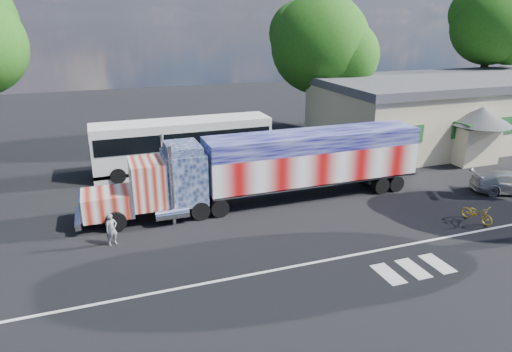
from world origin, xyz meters
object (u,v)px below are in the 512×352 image
object	(u,v)px
semi_truck	(275,166)
bicycle	(477,213)
coach_bus	(183,145)
parked_car	(510,183)
woman	(112,229)
tree_far_ne	(492,26)
tree_ne_a	(322,45)

from	to	relation	value
semi_truck	bicycle	xyz separation A→B (m)	(8.49, -5.95, -1.62)
coach_bus	parked_car	world-z (taller)	coach_bus
woman	tree_far_ne	world-z (taller)	tree_far_ne
woman	tree_far_ne	size ratio (longest dim) A/B	0.12
coach_bus	parked_car	size ratio (longest dim) A/B	2.73
woman	coach_bus	bearing A→B (deg)	38.21
woman	bicycle	bearing A→B (deg)	-35.03
tree_ne_a	tree_far_ne	bearing A→B (deg)	-3.56
coach_bus	tree_ne_a	size ratio (longest dim) A/B	0.99
semi_truck	parked_car	world-z (taller)	semi_truck
semi_truck	coach_bus	world-z (taller)	semi_truck
coach_bus	woman	bearing A→B (deg)	-118.56
parked_car	coach_bus	bearing A→B (deg)	81.82
tree_far_ne	bicycle	bearing A→B (deg)	-134.45
parked_car	bicycle	bearing A→B (deg)	141.07
bicycle	tree_far_ne	distance (m)	26.79
tree_far_ne	woman	bearing A→B (deg)	-157.44
bicycle	tree_far_ne	bearing A→B (deg)	33.57
woman	tree_ne_a	size ratio (longest dim) A/B	0.13
bicycle	tree_ne_a	world-z (taller)	tree_ne_a
woman	parked_car	bearing A→B (deg)	-26.10
parked_car	bicycle	size ratio (longest dim) A/B	2.54
parked_car	tree_ne_a	distance (m)	18.46
coach_bus	tree_far_ne	bearing A→B (deg)	9.77
parked_car	semi_truck	bearing A→B (deg)	99.09
coach_bus	woman	size ratio (longest dim) A/B	7.73
bicycle	parked_car	bearing A→B (deg)	15.44
semi_truck	tree_ne_a	bearing A→B (deg)	54.46
tree_ne_a	semi_truck	bearing A→B (deg)	-125.54
semi_truck	tree_far_ne	xyz separation A→B (m)	(26.30, 12.20, 6.82)
bicycle	tree_ne_a	distance (m)	20.47
tree_ne_a	tree_far_ne	distance (m)	16.92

